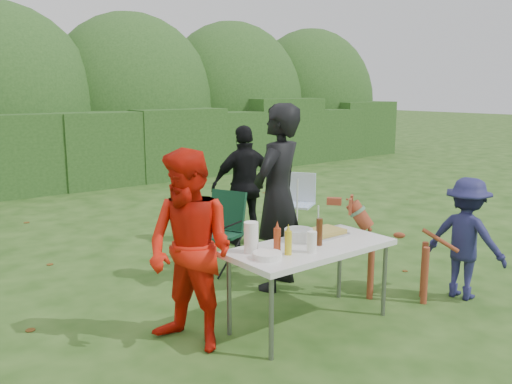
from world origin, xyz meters
TOP-DOWN VIEW (x-y plane):
  - ground at (0.00, 0.00)m, footprint 80.00×80.00m
  - hedge_row at (0.00, 8.00)m, footprint 22.00×1.40m
  - folding_table at (0.15, -0.21)m, footprint 1.50×0.70m
  - person_cook at (0.53, 0.69)m, footprint 0.83×0.69m
  - person_red_jacket at (-0.89, 0.09)m, footprint 0.84×0.95m
  - person_black_puffy at (1.25, 2.18)m, footprint 1.02×0.66m
  - child at (1.83, -0.70)m, footprint 0.57×0.85m
  - dog at (1.28, -0.30)m, footprint 0.97×1.08m
  - camping_chair at (0.41, 1.60)m, footprint 0.73×0.73m
  - lawn_chair at (2.28, 2.28)m, footprint 0.69×0.69m
  - food_tray at (0.44, -0.06)m, footprint 0.45×0.30m
  - focaccia_bread at (0.44, -0.06)m, footprint 0.40×0.26m
  - mustard_bottle at (-0.19, -0.30)m, footprint 0.06×0.06m
  - ketchup_bottle at (-0.25, -0.23)m, footprint 0.06×0.06m
  - beer_bottle at (0.20, -0.26)m, footprint 0.06×0.06m
  - paper_towel_roll at (-0.39, -0.06)m, footprint 0.12×0.12m
  - cup_stack at (0.00, -0.38)m, footprint 0.08×0.08m
  - pasta_bowl at (0.17, -0.03)m, footprint 0.26×0.26m
  - plate_stack at (-0.39, -0.27)m, footprint 0.24×0.24m

SIDE VIEW (x-z plane):
  - ground at x=0.00m, z-range 0.00..0.00m
  - lawn_chair at x=2.28m, z-range 0.00..0.85m
  - camping_chair at x=0.41m, z-range 0.00..0.90m
  - dog at x=1.28m, z-range 0.00..0.99m
  - child at x=1.83m, z-range 0.00..1.23m
  - folding_table at x=0.15m, z-range 0.32..1.06m
  - food_tray at x=0.44m, z-range 0.74..0.76m
  - plate_stack at x=-0.39m, z-range 0.74..0.79m
  - focaccia_bread at x=0.44m, z-range 0.76..0.80m
  - pasta_bowl at x=0.17m, z-range 0.74..0.84m
  - person_black_puffy at x=1.25m, z-range 0.00..1.61m
  - person_red_jacket at x=-0.89m, z-range 0.00..1.63m
  - cup_stack at x=0.00m, z-range 0.74..0.92m
  - mustard_bottle at x=-0.19m, z-range 0.74..0.94m
  - hedge_row at x=0.00m, z-range 0.00..1.70m
  - ketchup_bottle at x=-0.25m, z-range 0.74..0.96m
  - beer_bottle at x=0.20m, z-range 0.74..0.98m
  - paper_towel_roll at x=-0.39m, z-range 0.74..1.00m
  - person_cook at x=0.53m, z-range 0.00..1.94m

